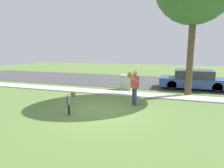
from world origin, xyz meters
TOP-DOWN VIEW (x-y plane):
  - ground_plane at (0.00, 3.50)m, footprint 48.00×48.00m
  - sidewalk_strip at (0.00, 3.60)m, footprint 36.00×1.20m
  - road_surface at (0.00, 8.60)m, footprint 36.00×6.80m
  - person_adult at (1.09, 1.31)m, footprint 0.51×0.87m
  - person_child at (-1.25, -0.85)m, footprint 0.33×0.52m
  - baseball at (-0.46, -0.02)m, footprint 0.07×0.07m
  - utility_cabinet at (-0.22, 4.93)m, footprint 0.80×0.57m
  - parked_wagon_blue at (4.23, 6.51)m, footprint 4.50×1.80m

SIDE VIEW (x-z plane):
  - ground_plane at x=0.00m, z-range 0.00..0.00m
  - road_surface at x=0.00m, z-range 0.00..0.02m
  - sidewalk_strip at x=0.00m, z-range 0.00..0.06m
  - baseball at x=-0.46m, z-range 0.00..0.07m
  - utility_cabinet at x=-0.22m, z-range 0.00..1.02m
  - person_child at x=-1.25m, z-range 0.15..1.12m
  - parked_wagon_blue at x=4.23m, z-range 0.00..1.32m
  - person_adult at x=1.09m, z-range 0.20..1.94m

